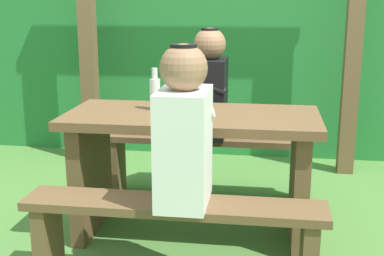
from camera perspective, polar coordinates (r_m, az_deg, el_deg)
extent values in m
plane|color=#4C7E38|center=(3.14, 0.00, -11.44)|extent=(12.00, 12.00, 0.00)
cube|color=#267934|center=(4.80, 3.39, 7.87)|extent=(6.40, 0.66, 1.67)
cube|color=brown|center=(4.36, -11.24, 8.87)|extent=(0.12, 0.12, 1.95)
cube|color=brown|center=(4.16, 17.11, 8.29)|extent=(0.12, 0.12, 1.95)
cube|color=brown|center=(2.90, 0.00, 1.12)|extent=(1.40, 0.64, 0.05)
cube|color=brown|center=(3.14, -10.93, -5.00)|extent=(0.08, 0.54, 0.67)
cube|color=brown|center=(2.99, 11.54, -6.07)|extent=(0.08, 0.54, 0.67)
cube|color=brown|center=(2.43, -2.03, -8.44)|extent=(1.40, 0.24, 0.04)
cube|color=brown|center=(2.69, -15.36, -11.75)|extent=(0.07, 0.22, 0.40)
cube|color=brown|center=(3.54, 1.38, -1.17)|extent=(1.40, 0.24, 0.04)
cube|color=brown|center=(3.73, -8.17, -4.06)|extent=(0.07, 0.22, 0.40)
cube|color=brown|center=(3.59, 11.27, -4.91)|extent=(0.07, 0.22, 0.40)
cube|color=white|center=(2.33, -0.89, -2.14)|extent=(0.22, 0.34, 0.52)
sphere|color=#936B4C|center=(2.26, -0.92, 6.54)|extent=(0.21, 0.21, 0.21)
cylinder|color=black|center=(2.25, -0.93, 8.79)|extent=(0.12, 0.12, 0.02)
cylinder|color=white|center=(2.44, -0.38, 1.12)|extent=(0.25, 0.07, 0.15)
cube|color=black|center=(3.48, 1.89, 3.27)|extent=(0.22, 0.34, 0.52)
sphere|color=#936B4C|center=(3.43, 1.94, 9.10)|extent=(0.21, 0.21, 0.21)
cylinder|color=black|center=(3.42, 1.95, 10.59)|extent=(0.12, 0.12, 0.02)
cylinder|color=black|center=(3.32, 1.64, 4.59)|extent=(0.25, 0.07, 0.15)
cylinder|color=silver|center=(3.04, -2.71, 2.91)|extent=(0.08, 0.08, 0.08)
cylinder|color=silver|center=(2.98, -4.05, 3.65)|extent=(0.06, 0.06, 0.18)
cylinder|color=silver|center=(2.96, -4.09, 5.93)|extent=(0.03, 0.03, 0.06)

